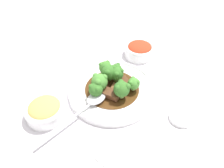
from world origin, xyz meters
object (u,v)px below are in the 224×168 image
at_px(side_bowl_kimchi, 139,50).
at_px(beef_strip_0, 109,93).
at_px(main_plate, 112,90).
at_px(broccoli_floret_3, 109,72).
at_px(side_bowl_appetizer, 45,110).
at_px(beef_strip_3, 119,89).
at_px(broccoli_floret_5, 134,83).
at_px(broccoli_floret_2, 122,89).
at_px(broccoli_floret_1, 96,89).
at_px(serving_spoon, 90,102).
at_px(broccoli_floret_4, 105,67).
at_px(broccoli_floret_0, 117,74).
at_px(sauce_dish, 181,117).
at_px(beef_strip_2, 125,83).
at_px(broccoli_floret_7, 116,70).
at_px(beef_strip_1, 100,82).
at_px(broccoli_floret_6, 99,82).

bearing_deg(side_bowl_kimchi, beef_strip_0, 106.28).
height_order(main_plate, broccoli_floret_3, broccoli_floret_3).
bearing_deg(side_bowl_appetizer, beef_strip_3, -115.80).
bearing_deg(broccoli_floret_5, broccoli_floret_2, 81.73).
distance_m(beef_strip_0, broccoli_floret_2, 0.04).
bearing_deg(broccoli_floret_2, broccoli_floret_3, -20.65).
xyz_separation_m(broccoli_floret_1, serving_spoon, (-0.01, 0.03, -0.02)).
bearing_deg(broccoli_floret_4, broccoli_floret_2, 158.93).
distance_m(broccoli_floret_0, sauce_dish, 0.22).
distance_m(beef_strip_2, broccoli_floret_4, 0.08).
xyz_separation_m(broccoli_floret_2, broccoli_floret_7, (0.07, -0.06, -0.01)).
bearing_deg(broccoli_floret_3, broccoli_floret_0, -152.69).
distance_m(beef_strip_1, broccoli_floret_1, 0.05).
xyz_separation_m(beef_strip_0, broccoli_floret_7, (0.04, -0.07, 0.02)).
height_order(broccoli_floret_0, broccoli_floret_6, broccoli_floret_6).
relative_size(serving_spoon, side_bowl_appetizer, 2.16).
xyz_separation_m(broccoli_floret_5, broccoli_floret_6, (0.07, 0.07, 0.01)).
height_order(beef_strip_2, serving_spoon, serving_spoon).
height_order(beef_strip_3, side_bowl_appetizer, side_bowl_appetizer).
bearing_deg(beef_strip_3, side_bowl_appetizer, 64.20).
xyz_separation_m(beef_strip_2, broccoli_floret_7, (0.04, -0.01, 0.02)).
xyz_separation_m(main_plate, broccoli_floret_6, (0.02, 0.03, 0.04)).
height_order(broccoli_floret_3, serving_spoon, broccoli_floret_3).
bearing_deg(beef_strip_2, side_bowl_kimchi, -66.76).
relative_size(beef_strip_3, broccoli_floret_7, 1.22).
relative_size(beef_strip_0, sauce_dish, 1.11).
bearing_deg(broccoli_floret_5, beef_strip_1, 29.08).
bearing_deg(broccoli_floret_3, broccoli_floret_5, -167.90).
relative_size(beef_strip_2, broccoli_floret_6, 0.98).
bearing_deg(broccoli_floret_7, broccoli_floret_1, 98.07).
height_order(main_plate, sauce_dish, main_plate).
relative_size(broccoli_floret_4, side_bowl_kimchi, 0.47).
relative_size(broccoli_floret_3, broccoli_floret_7, 1.17).
distance_m(broccoli_floret_6, broccoli_floret_7, 0.08).
bearing_deg(broccoli_floret_5, broccoli_floret_4, 4.32).
bearing_deg(side_bowl_appetizer, beef_strip_1, -101.28).
relative_size(main_plate, side_bowl_appetizer, 2.46).
height_order(main_plate, broccoli_floret_2, broccoli_floret_2).
height_order(beef_strip_3, broccoli_floret_2, broccoli_floret_2).
relative_size(beef_strip_0, side_bowl_appetizer, 0.66).
bearing_deg(beef_strip_1, broccoli_floret_5, -150.92).
relative_size(broccoli_floret_1, broccoli_floret_6, 0.80).
distance_m(broccoli_floret_4, broccoli_floret_6, 0.07).
bearing_deg(broccoli_floret_7, broccoli_floret_3, 78.43).
distance_m(side_bowl_kimchi, sauce_dish, 0.30).
bearing_deg(broccoli_floret_1, beef_strip_1, -57.82).
height_order(beef_strip_1, serving_spoon, serving_spoon).
height_order(broccoli_floret_0, broccoli_floret_4, same).
bearing_deg(side_bowl_kimchi, broccoli_floret_1, 99.45).
relative_size(broccoli_floret_2, broccoli_floret_4, 1.09).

